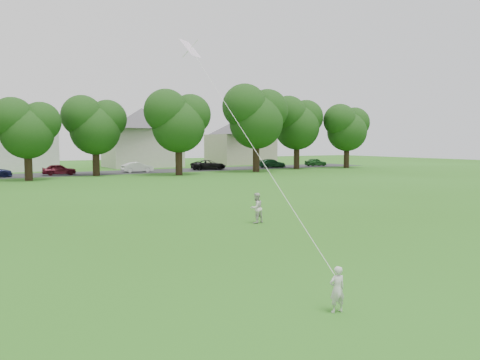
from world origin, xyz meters
TOP-DOWN VIEW (x-y plane):
  - ground at (0.00, 0.00)m, footprint 160.00×160.00m
  - street at (0.00, 42.00)m, footprint 90.00×7.00m
  - toddler at (0.43, -3.88)m, footprint 0.39×0.29m
  - older_boy at (4.83, 5.91)m, footprint 0.74×0.63m
  - kite at (1.48, 1.85)m, footprint 1.64×6.27m
  - tree_row at (1.34, 35.38)m, footprint 80.11×9.71m
  - parked_cars at (4.42, 41.00)m, footprint 72.03×2.43m
  - house_row at (0.95, 52.00)m, footprint 76.95×13.88m

SIDE VIEW (x-z plane):
  - ground at x=0.00m, z-range 0.00..0.00m
  - street at x=0.00m, z-range 0.00..0.01m
  - toddler at x=0.43m, z-range 0.00..0.98m
  - parked_cars at x=4.42m, z-range -0.01..1.21m
  - older_boy at x=4.83m, z-range 0.00..1.33m
  - kite at x=1.48m, z-range -2.63..10.86m
  - house_row at x=0.95m, z-range -0.12..9.50m
  - tree_row at x=1.34m, z-range 0.69..12.01m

